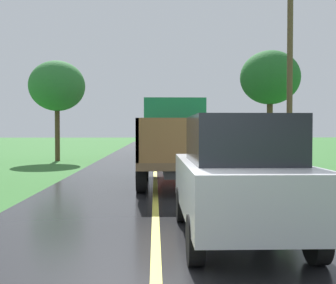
% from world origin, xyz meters
% --- Properties ---
extents(road_surface, '(6.40, 120.00, 0.08)m').
position_xyz_m(road_surface, '(0.00, 0.00, 0.04)').
color(road_surface, '#232326').
rests_on(road_surface, ground).
extents(centre_line, '(0.14, 108.00, 0.01)m').
position_xyz_m(centre_line, '(0.00, 0.00, 0.08)').
color(centre_line, '#E0D64C').
rests_on(centre_line, road_surface).
extents(banana_truck_near, '(2.38, 5.82, 2.80)m').
position_xyz_m(banana_truck_near, '(0.68, 9.15, 1.46)').
color(banana_truck_near, '#2D2D30').
rests_on(banana_truck_near, road_surface).
extents(banana_truck_far, '(2.38, 5.82, 2.80)m').
position_xyz_m(banana_truck_far, '(1.11, 21.88, 1.48)').
color(banana_truck_far, '#2D2D30').
rests_on(banana_truck_far, road_surface).
extents(utility_pole_roadside, '(2.31, 0.20, 7.72)m').
position_xyz_m(utility_pole_roadside, '(4.69, 9.83, 4.20)').
color(utility_pole_roadside, brown).
rests_on(utility_pole_roadside, ground).
extents(roadside_tree_mid_right, '(3.21, 3.21, 5.79)m').
position_xyz_m(roadside_tree_mid_right, '(-5.66, 19.76, 4.32)').
color(roadside_tree_mid_right, '#4C3823').
rests_on(roadside_tree_mid_right, ground).
extents(roadside_tree_far_left, '(2.83, 2.83, 5.56)m').
position_xyz_m(roadside_tree_far_left, '(5.47, 15.15, 4.26)').
color(roadside_tree_far_left, '#4C3823').
rests_on(roadside_tree_far_left, ground).
extents(following_car, '(1.74, 4.10, 1.92)m').
position_xyz_m(following_car, '(1.26, 1.72, 1.07)').
color(following_car, '#B7BABF').
rests_on(following_car, road_surface).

